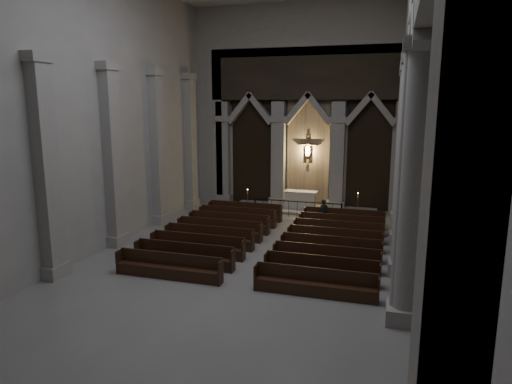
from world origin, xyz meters
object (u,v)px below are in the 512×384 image
Objects in this scene: altar_rail at (297,206)px; candle_stand_left at (248,206)px; altar at (301,199)px; candle_stand_right at (357,213)px; pews at (271,241)px; worshipper at (324,212)px.

candle_stand_left is (-3.05, 0.47, -0.28)m from altar_rail.
altar_rail is at bearing -84.17° from altar.
altar_rail is 3.18× the size of candle_stand_right.
altar is at bearing 153.62° from candle_stand_right.
pews is at bearing -90.00° from altar_rail.
candle_stand_left is 6.80m from pews.
candle_stand_left is 1.03× the size of worshipper.
pews is 7.09× the size of worshipper.
worshipper is at bearing -58.89° from altar.
altar_rail is 3.62× the size of candle_stand_left.
candle_stand_left reaches higher than worshipper.
altar is at bearing 28.18° from candle_stand_left.
altar_rail is 1.95m from worshipper.
altar is 2.00m from altar_rail.
candle_stand_left reaches higher than altar.
candle_stand_left is at bearing 178.23° from candle_stand_right.
altar is 3.56m from worshipper.
candle_stand_right reaches higher than worshipper.
candle_stand_right reaches higher than candle_stand_left.
altar is 1.42× the size of candle_stand_left.
worshipper is at bearing -32.83° from altar_rail.
pews is at bearing -119.05° from candle_stand_right.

